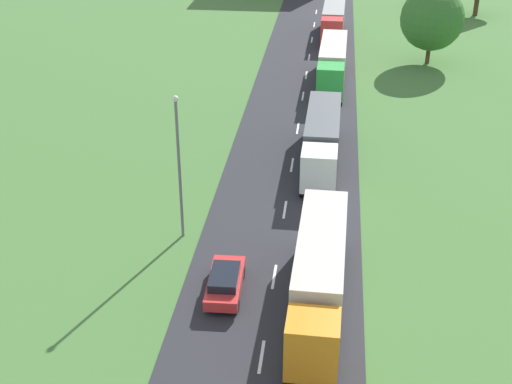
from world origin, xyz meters
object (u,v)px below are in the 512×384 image
truck_lead (319,272)px  truck_third (332,62)px  lamppost_second (179,162)px  truck_second (322,138)px  truck_fourth (333,20)px  tree_oak (432,19)px  car_second (225,281)px

truck_lead → truck_third: truck_lead is taller
truck_lead → lamppost_second: lamppost_second is taller
truck_second → truck_fourth: truck_second is taller
truck_third → truck_fourth: (-0.20, 17.31, -0.13)m
lamppost_second → tree_oak: lamppost_second is taller
truck_lead → truck_fourth: (-0.16, 53.58, -0.16)m
tree_oak → truck_second: bearing=-111.9°
tree_oak → truck_fourth: bearing=137.6°
lamppost_second → tree_oak: (18.80, 37.83, -0.33)m
truck_second → lamppost_second: size_ratio=1.34×
lamppost_second → car_second: bearing=-58.2°
truck_second → tree_oak: bearing=68.1°
truck_lead → truck_third: size_ratio=0.98×
truck_third → truck_fourth: bearing=90.6°
truck_second → car_second: 18.08m
car_second → lamppost_second: bearing=121.8°
truck_fourth → lamppost_second: bearing=-100.2°
truck_fourth → lamppost_second: (-8.51, -47.24, 3.08)m
car_second → lamppost_second: (-3.57, 5.77, 4.31)m
truck_lead → tree_oak: (10.13, 44.17, 2.59)m
truck_second → lamppost_second: 14.61m
truck_third → lamppost_second: 31.31m
truck_third → tree_oak: bearing=38.0°
truck_third → tree_oak: tree_oak is taller
truck_lead → truck_fourth: size_ratio=1.08×
truck_fourth → car_second: (-4.94, -53.01, -1.23)m
truck_lead → car_second: 5.32m
truck_second → lamppost_second: lamppost_second is taller
car_second → tree_oak: bearing=70.7°
truck_fourth → truck_second: bearing=-90.4°
truck_third → lamppost_second: size_ratio=1.40×
car_second → lamppost_second: lamppost_second is taller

